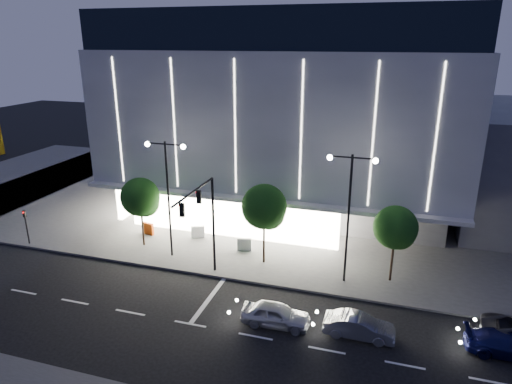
{
  "coord_description": "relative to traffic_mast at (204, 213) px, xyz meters",
  "views": [
    {
      "loc": [
        12.43,
        -22.12,
        15.82
      ],
      "look_at": [
        2.91,
        8.57,
        5.0
      ],
      "focal_mm": 32.0,
      "sensor_mm": 36.0,
      "label": 1
    }
  ],
  "objects": [
    {
      "name": "street_lamp_west",
      "position": [
        -4.0,
        2.66,
        0.93
      ],
      "size": [
        3.16,
        0.36,
        9.0
      ],
      "color": "black",
      "rests_on": "ground"
    },
    {
      "name": "street_lamp_east",
      "position": [
        9.0,
        2.66,
        0.93
      ],
      "size": [
        3.16,
        0.36,
        9.0
      ],
      "color": "black",
      "rests_on": "ground"
    },
    {
      "name": "ground",
      "position": [
        -1.0,
        -3.34,
        -5.03
      ],
      "size": [
        160.0,
        160.0,
        0.0
      ],
      "primitive_type": "plane",
      "color": "black",
      "rests_on": "ground"
    },
    {
      "name": "barrier_d",
      "position": [
        1.0,
        5.11,
        -4.38
      ],
      "size": [
        1.13,
        0.48,
        1.0
      ],
      "primitive_type": "cube",
      "rotation": [
        0.0,
        0.0,
        0.22
      ],
      "color": "#B9B9B9",
      "rests_on": "sidewalk_museum"
    },
    {
      "name": "ped_signal_far",
      "position": [
        -16.0,
        1.16,
        -3.14
      ],
      "size": [
        0.22,
        0.24,
        3.0
      ],
      "color": "black",
      "rests_on": "ground"
    },
    {
      "name": "tree_right",
      "position": [
        12.03,
        3.68,
        -1.14
      ],
      "size": [
        2.91,
        2.91,
        5.51
      ],
      "color": "black",
      "rests_on": "ground"
    },
    {
      "name": "traffic_mast",
      "position": [
        0.0,
        0.0,
        0.0
      ],
      "size": [
        0.33,
        5.89,
        7.07
      ],
      "color": "black",
      "rests_on": "ground"
    },
    {
      "name": "sidewalk_museum",
      "position": [
        4.0,
        20.66,
        -4.95
      ],
      "size": [
        70.0,
        40.0,
        0.15
      ],
      "primitive_type": "cube",
      "color": "#474747",
      "rests_on": "ground"
    },
    {
      "name": "car_lead",
      "position": [
        5.79,
        -3.42,
        -4.34
      ],
      "size": [
        4.08,
        1.73,
        1.37
      ],
      "primitive_type": "imported",
      "rotation": [
        0.0,
        0.0,
        1.6
      ],
      "color": "silver",
      "rests_on": "ground"
    },
    {
      "name": "museum",
      "position": [
        1.98,
        18.97,
        4.25
      ],
      "size": [
        30.0,
        25.8,
        18.0
      ],
      "color": "#4C4C51",
      "rests_on": "ground"
    },
    {
      "name": "barrier_b",
      "position": [
        -3.45,
        6.26,
        -4.38
      ],
      "size": [
        1.1,
        0.69,
        1.0
      ],
      "primitive_type": "cube",
      "rotation": [
        0.0,
        0.0,
        0.44
      ],
      "color": "white",
      "rests_on": "sidewalk_museum"
    },
    {
      "name": "car_third",
      "position": [
        18.11,
        -2.37,
        -4.4
      ],
      "size": [
        4.33,
        1.84,
        1.25
      ],
      "primitive_type": "imported",
      "rotation": [
        0.0,
        0.0,
        1.59
      ],
      "color": "#13154A",
      "rests_on": "ground"
    },
    {
      "name": "barrier_a",
      "position": [
        -7.78,
        5.66,
        -4.38
      ],
      "size": [
        1.13,
        0.46,
        1.0
      ],
      "primitive_type": "cube",
      "rotation": [
        0.0,
        0.0,
        -0.2
      ],
      "color": "#D8450C",
      "rests_on": "sidewalk_museum"
    },
    {
      "name": "tree_left",
      "position": [
        -6.97,
        3.68,
        -0.99
      ],
      "size": [
        3.02,
        3.02,
        5.72
      ],
      "color": "black",
      "rests_on": "ground"
    },
    {
      "name": "tree_mid",
      "position": [
        3.03,
        3.68,
        -0.69
      ],
      "size": [
        3.25,
        3.25,
        6.15
      ],
      "color": "black",
      "rests_on": "ground"
    },
    {
      "name": "car_second",
      "position": [
        10.5,
        -3.1,
        -4.38
      ],
      "size": [
        3.92,
        1.37,
        1.29
      ],
      "primitive_type": "imported",
      "rotation": [
        0.0,
        0.0,
        1.57
      ],
      "color": "#94969A",
      "rests_on": "ground"
    }
  ]
}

